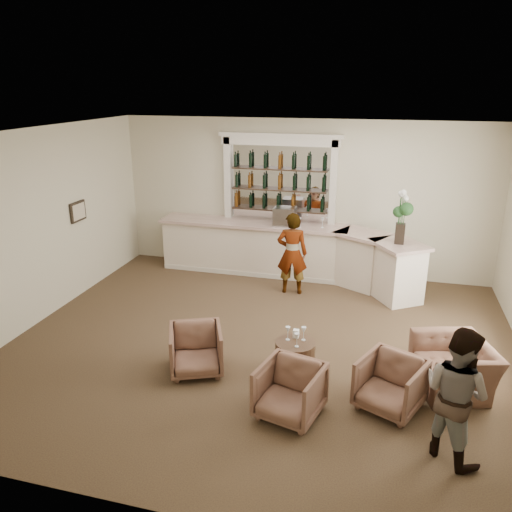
{
  "coord_description": "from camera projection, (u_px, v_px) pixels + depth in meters",
  "views": [
    {
      "loc": [
        1.73,
        -6.92,
        3.99
      ],
      "look_at": [
        -0.35,
        0.9,
        1.17
      ],
      "focal_mm": 35.0,
      "sensor_mm": 36.0,
      "label": 1
    }
  ],
  "objects": [
    {
      "name": "wine_glass_tbl_b",
      "position": [
        304.0,
        334.0,
        7.11
      ],
      "size": [
        0.07,
        0.07,
        0.21
      ],
      "primitive_type": null,
      "color": "white",
      "rests_on": "cocktail_table"
    },
    {
      "name": "ground",
      "position": [
        263.0,
        344.0,
        8.05
      ],
      "size": [
        8.0,
        8.0,
        0.0
      ],
      "primitive_type": "plane",
      "color": "brown",
      "rests_on": "ground"
    },
    {
      "name": "napkin_holder",
      "position": [
        296.0,
        334.0,
        7.2
      ],
      "size": [
        0.08,
        0.08,
        0.12
      ],
      "primitive_type": "cube",
      "color": "white",
      "rests_on": "cocktail_table"
    },
    {
      "name": "back_bar_alcove",
      "position": [
        279.0,
        180.0,
        10.61
      ],
      "size": [
        2.64,
        0.25,
        3.0
      ],
      "color": "white",
      "rests_on": "ground"
    },
    {
      "name": "sommelier",
      "position": [
        292.0,
        253.0,
        9.77
      ],
      "size": [
        0.64,
        0.46,
        1.64
      ],
      "primitive_type": "imported",
      "rotation": [
        0.0,
        0.0,
        3.26
      ],
      "color": "gray",
      "rests_on": "ground"
    },
    {
      "name": "armchair_center",
      "position": [
        290.0,
        391.0,
        6.22
      ],
      "size": [
        0.91,
        0.92,
        0.7
      ],
      "primitive_type": "imported",
      "rotation": [
        0.0,
        0.0,
        -0.24
      ],
      "color": "brown",
      "rests_on": "ground"
    },
    {
      "name": "armchair_far",
      "position": [
        454.0,
        366.0,
        6.78
      ],
      "size": [
        1.2,
        1.28,
        0.68
      ],
      "primitive_type": "imported",
      "rotation": [
        0.0,
        0.0,
        -1.25
      ],
      "color": "brown",
      "rests_on": "ground"
    },
    {
      "name": "wine_glass_bar_right",
      "position": [
        322.0,
        223.0,
        10.32
      ],
      "size": [
        0.07,
        0.07,
        0.21
      ],
      "primitive_type": null,
      "color": "white",
      "rests_on": "bar_counter"
    },
    {
      "name": "guest",
      "position": [
        456.0,
        394.0,
        5.41
      ],
      "size": [
        0.97,
        0.96,
        1.59
      ],
      "primitive_type": "imported",
      "rotation": [
        0.0,
        0.0,
        2.4
      ],
      "color": "gray",
      "rests_on": "ground"
    },
    {
      "name": "espresso_machine",
      "position": [
        285.0,
        217.0,
        10.42
      ],
      "size": [
        0.45,
        0.38,
        0.39
      ],
      "primitive_type": "cube",
      "rotation": [
        0.0,
        0.0,
        -0.01
      ],
      "color": "#AAAAAF",
      "rests_on": "bar_counter"
    },
    {
      "name": "wine_glass_tbl_a",
      "position": [
        288.0,
        333.0,
        7.11
      ],
      "size": [
        0.07,
        0.07,
        0.21
      ],
      "primitive_type": null,
      "color": "white",
      "rests_on": "cocktail_table"
    },
    {
      "name": "room_shell",
      "position": [
        284.0,
        193.0,
        7.89
      ],
      "size": [
        8.04,
        7.02,
        3.32
      ],
      "color": "beige",
      "rests_on": "ground"
    },
    {
      "name": "armchair_right",
      "position": [
        390.0,
        384.0,
        6.36
      ],
      "size": [
        0.99,
        1.0,
        0.7
      ],
      "primitive_type": "imported",
      "rotation": [
        0.0,
        0.0,
        -0.42
      ],
      "color": "brown",
      "rests_on": "ground"
    },
    {
      "name": "wine_glass_tbl_c",
      "position": [
        297.0,
        340.0,
        6.93
      ],
      "size": [
        0.07,
        0.07,
        0.21
      ],
      "primitive_type": null,
      "color": "white",
      "rests_on": "cocktail_table"
    },
    {
      "name": "wine_glass_bar_left",
      "position": [
        299.0,
        222.0,
        10.35
      ],
      "size": [
        0.07,
        0.07,
        0.21
      ],
      "primitive_type": null,
      "color": "white",
      "rests_on": "bar_counter"
    },
    {
      "name": "cocktail_table",
      "position": [
        295.0,
        357.0,
        7.17
      ],
      "size": [
        0.58,
        0.58,
        0.5
      ],
      "primitive_type": "cylinder",
      "color": "#4D3721",
      "rests_on": "ground"
    },
    {
      "name": "flower_vase",
      "position": [
        402.0,
        214.0,
        9.15
      ],
      "size": [
        0.27,
        0.27,
        1.02
      ],
      "color": "black",
      "rests_on": "bar_counter"
    },
    {
      "name": "armchair_left",
      "position": [
        196.0,
        350.0,
        7.19
      ],
      "size": [
        0.98,
        0.99,
        0.69
      ],
      "primitive_type": "imported",
      "rotation": [
        0.0,
        0.0,
        0.4
      ],
      "color": "brown",
      "rests_on": "ground"
    },
    {
      "name": "bar_counter",
      "position": [
        290.0,
        252.0,
        10.64
      ],
      "size": [
        5.72,
        1.8,
        1.14
      ],
      "color": "white",
      "rests_on": "ground"
    }
  ]
}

